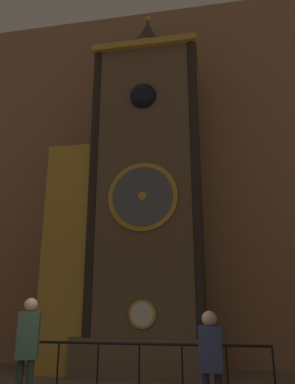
% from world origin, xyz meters
% --- Properties ---
extents(cathedral_back_wall, '(24.00, 0.32, 12.20)m').
position_xyz_m(cathedral_back_wall, '(-0.09, 6.29, 6.09)').
color(cathedral_back_wall, '#936B4C').
rests_on(cathedral_back_wall, ground_plane).
extents(clock_tower, '(4.70, 1.84, 10.92)m').
position_xyz_m(clock_tower, '(-0.25, 4.90, 4.55)').
color(clock_tower, brown).
rests_on(clock_tower, ground_plane).
extents(railing_fence, '(5.04, 0.05, 1.00)m').
position_xyz_m(railing_fence, '(0.42, 2.51, 0.56)').
color(railing_fence, black).
rests_on(railing_fence, ground_plane).
extents(visitor_near, '(0.39, 0.31, 1.83)m').
position_xyz_m(visitor_near, '(-1.12, 0.91, 1.11)').
color(visitor_near, '#213427').
rests_on(visitor_near, ground_plane).
extents(visitor_far, '(0.35, 0.23, 1.63)m').
position_xyz_m(visitor_far, '(1.84, 0.83, 0.99)').
color(visitor_far, '#1B213A').
rests_on(visitor_far, ground_plane).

